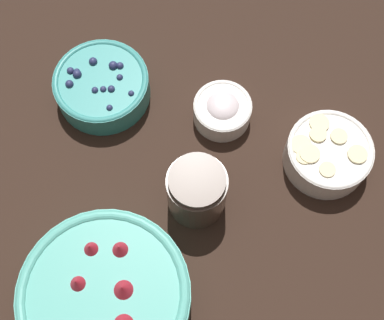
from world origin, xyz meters
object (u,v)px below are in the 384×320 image
(bowl_blueberries, at_px, (102,85))
(bowl_cream, at_px, (222,110))
(bowl_bananas, at_px, (328,153))
(bowl_strawberries, at_px, (106,296))
(jar_chocolate, at_px, (197,192))

(bowl_blueberries, distance_m, bowl_cream, 0.21)
(bowl_blueberries, bearing_deg, bowl_bananas, 108.55)
(bowl_strawberries, relative_size, bowl_cream, 2.53)
(bowl_cream, bearing_deg, bowl_strawberries, 7.81)
(bowl_strawberries, xyz_separation_m, bowl_blueberries, (-0.26, -0.24, -0.01))
(bowl_bananas, height_order, bowl_cream, bowl_bananas)
(bowl_cream, bearing_deg, bowl_blueberries, -64.99)
(bowl_blueberries, distance_m, bowl_bananas, 0.39)
(bowl_bananas, height_order, jar_chocolate, jar_chocolate)
(bowl_strawberries, relative_size, jar_chocolate, 2.36)
(bowl_blueberries, height_order, jar_chocolate, jar_chocolate)
(bowl_bananas, distance_m, bowl_cream, 0.19)
(jar_chocolate, bearing_deg, bowl_bananas, 145.83)
(bowl_strawberries, height_order, bowl_cream, bowl_strawberries)
(bowl_blueberries, height_order, bowl_cream, bowl_blueberries)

